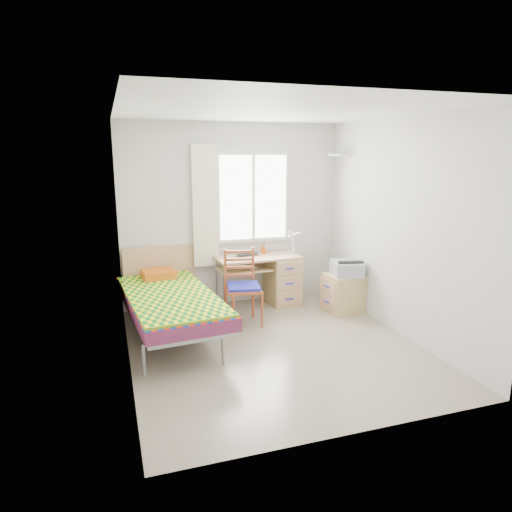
{
  "coord_description": "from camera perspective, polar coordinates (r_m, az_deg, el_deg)",
  "views": [
    {
      "loc": [
        -1.72,
        -4.56,
        2.18
      ],
      "look_at": [
        -0.04,
        0.55,
        0.96
      ],
      "focal_mm": 32.0,
      "sensor_mm": 36.0,
      "label": 1
    }
  ],
  "objects": [
    {
      "name": "chair",
      "position": [
        5.89,
        -1.65,
        -3.32
      ],
      "size": [
        0.49,
        0.49,
        0.98
      ],
      "rotation": [
        0.0,
        0.0,
        -0.19
      ],
      "color": "#A2401F",
      "rests_on": "floor"
    },
    {
      "name": "desk",
      "position": [
        6.68,
        2.78,
        -2.67
      ],
      "size": [
        1.2,
        0.58,
        0.74
      ],
      "rotation": [
        0.0,
        0.0,
        0.03
      ],
      "color": "tan",
      "rests_on": "floor"
    },
    {
      "name": "laptop",
      "position": [
        6.49,
        -0.96,
        0.09
      ],
      "size": [
        0.35,
        0.25,
        0.03
      ],
      "primitive_type": "imported",
      "rotation": [
        0.0,
        0.0,
        0.12
      ],
      "color": "black",
      "rests_on": "desk"
    },
    {
      "name": "book",
      "position": [
        6.44,
        -1.46,
        -1.51
      ],
      "size": [
        0.25,
        0.28,
        0.02
      ],
      "primitive_type": "imported",
      "rotation": [
        0.0,
        0.0,
        0.5
      ],
      "color": "gray",
      "rests_on": "desk"
    },
    {
      "name": "cabinet",
      "position": [
        6.5,
        10.8,
        -4.57
      ],
      "size": [
        0.53,
        0.48,
        0.53
      ],
      "rotation": [
        0.0,
        0.0,
        0.09
      ],
      "color": "tan",
      "rests_on": "floor"
    },
    {
      "name": "task_lamp",
      "position": [
        6.55,
        4.56,
        2.19
      ],
      "size": [
        0.22,
        0.31,
        0.38
      ],
      "rotation": [
        0.0,
        0.0,
        -0.18
      ],
      "color": "white",
      "rests_on": "desk"
    },
    {
      "name": "floating_shelf",
      "position": [
        6.77,
        10.38,
        12.33
      ],
      "size": [
        0.2,
        0.32,
        0.03
      ],
      "primitive_type": "cube",
      "color": "white",
      "rests_on": "wall_right"
    },
    {
      "name": "curtain",
      "position": [
        6.42,
        -6.39,
        6.18
      ],
      "size": [
        0.35,
        0.05,
        1.7
      ],
      "primitive_type": "cube",
      "color": "white",
      "rests_on": "wall_back"
    },
    {
      "name": "wall_right",
      "position": [
        5.71,
        17.69,
        3.32
      ],
      "size": [
        0.0,
        3.5,
        3.5
      ],
      "primitive_type": "plane",
      "rotation": [
        1.57,
        0.0,
        -1.57
      ],
      "color": "silver",
      "rests_on": "ground"
    },
    {
      "name": "wall_back",
      "position": [
        6.6,
        -2.9,
        5.11
      ],
      "size": [
        3.2,
        0.0,
        3.2
      ],
      "primitive_type": "plane",
      "rotation": [
        1.57,
        0.0,
        0.0
      ],
      "color": "silver",
      "rests_on": "ground"
    },
    {
      "name": "window",
      "position": [
        6.64,
        -0.35,
        7.34
      ],
      "size": [
        1.1,
        0.04,
        1.3
      ],
      "color": "white",
      "rests_on": "wall_back"
    },
    {
      "name": "wall_left",
      "position": [
        4.65,
        -16.35,
        1.37
      ],
      "size": [
        0.0,
        3.5,
        3.5
      ],
      "primitive_type": "plane",
      "rotation": [
        1.57,
        0.0,
        1.57
      ],
      "color": "silver",
      "rests_on": "ground"
    },
    {
      "name": "ceiling",
      "position": [
        4.9,
        2.61,
        17.71
      ],
      "size": [
        3.5,
        3.5,
        0.0
      ],
      "primitive_type": "plane",
      "rotation": [
        3.14,
        0.0,
        0.0
      ],
      "color": "white",
      "rests_on": "wall_back"
    },
    {
      "name": "floor",
      "position": [
        5.34,
        2.32,
        -11.3
      ],
      "size": [
        3.5,
        3.5,
        0.0
      ],
      "primitive_type": "plane",
      "color": "#BCAD93",
      "rests_on": "ground"
    },
    {
      "name": "bed",
      "position": [
        5.65,
        -10.76,
        -5.3
      ],
      "size": [
        1.19,
        2.22,
        0.92
      ],
      "rotation": [
        0.0,
        0.0,
        0.1
      ],
      "color": "gray",
      "rests_on": "floor"
    },
    {
      "name": "pen_cup",
      "position": [
        6.67,
        0.92,
        0.73
      ],
      "size": [
        0.1,
        0.1,
        0.09
      ],
      "primitive_type": "cylinder",
      "rotation": [
        0.0,
        0.0,
        0.33
      ],
      "color": "#CA5716",
      "rests_on": "desk"
    },
    {
      "name": "printer",
      "position": [
        6.42,
        11.27,
        -1.46
      ],
      "size": [
        0.47,
        0.52,
        0.19
      ],
      "rotation": [
        0.0,
        0.0,
        -0.23
      ],
      "color": "#A2A3A9",
      "rests_on": "cabinet"
    }
  ]
}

